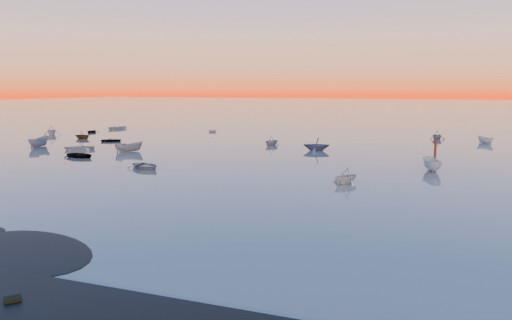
% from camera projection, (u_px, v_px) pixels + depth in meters
% --- Properties ---
extents(ground, '(600.00, 600.00, 0.00)m').
position_uv_depth(ground, '(347.00, 126.00, 121.32)').
color(ground, slate).
rests_on(ground, ground).
extents(mud_lobes, '(140.00, 6.00, 0.07)m').
position_uv_depth(mud_lobes, '(5.00, 253.00, 28.05)').
color(mud_lobes, black).
rests_on(mud_lobes, ground).
extents(moored_fleet, '(124.00, 58.00, 1.20)m').
position_uv_depth(moored_fleet, '(290.00, 147.00, 77.91)').
color(moored_fleet, silver).
rests_on(moored_fleet, ground).
extents(boat_near_center, '(3.97, 4.14, 1.40)m').
position_uv_depth(boat_near_center, '(129.00, 152.00, 72.41)').
color(boat_near_center, slate).
rests_on(boat_near_center, ground).
extents(channel_marker, '(0.87, 0.87, 3.08)m').
position_uv_depth(channel_marker, '(435.00, 153.00, 61.94)').
color(channel_marker, '#4F1C10').
rests_on(channel_marker, ground).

